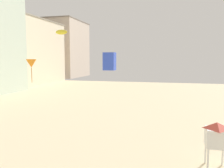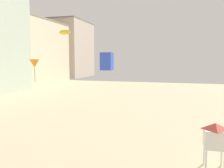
{
  "view_description": "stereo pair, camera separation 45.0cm",
  "coord_description": "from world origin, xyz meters",
  "px_view_note": "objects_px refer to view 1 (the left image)",
  "views": [
    {
      "loc": [
        7.89,
        -0.22,
        5.93
      ],
      "look_at": [
        3.58,
        17.03,
        4.03
      ],
      "focal_mm": 37.03,
      "sensor_mm": 36.0,
      "label": 1
    },
    {
      "loc": [
        8.33,
        -0.1,
        5.93
      ],
      "look_at": [
        3.58,
        17.03,
        4.03
      ],
      "focal_mm": 37.03,
      "sensor_mm": 36.0,
      "label": 2
    }
  ],
  "objects_px": {
    "kite_yellow_parafoil": "(61,32)",
    "kite_orange_delta": "(31,63)",
    "kite_blue_box_2": "(110,61)",
    "lifeguard_stand": "(216,135)"
  },
  "relations": [
    {
      "from": "kite_yellow_parafoil",
      "to": "kite_orange_delta",
      "type": "xyz_separation_m",
      "value": [
        -1.23,
        -6.57,
        -4.79
      ]
    },
    {
      "from": "lifeguard_stand",
      "to": "kite_yellow_parafoil",
      "type": "height_order",
      "value": "kite_yellow_parafoil"
    },
    {
      "from": "kite_yellow_parafoil",
      "to": "kite_orange_delta",
      "type": "height_order",
      "value": "kite_yellow_parafoil"
    },
    {
      "from": "kite_blue_box_2",
      "to": "kite_orange_delta",
      "type": "distance_m",
      "value": 21.42
    },
    {
      "from": "kite_blue_box_2",
      "to": "kite_orange_delta",
      "type": "xyz_separation_m",
      "value": [
        -14.79,
        15.48,
        -0.44
      ]
    },
    {
      "from": "lifeguard_stand",
      "to": "kite_blue_box_2",
      "type": "bearing_deg",
      "value": -165.59
    },
    {
      "from": "kite_yellow_parafoil",
      "to": "kite_blue_box_2",
      "type": "bearing_deg",
      "value": -58.41
    },
    {
      "from": "lifeguard_stand",
      "to": "kite_blue_box_2",
      "type": "xyz_separation_m",
      "value": [
        -5.62,
        -1.44,
        3.98
      ]
    },
    {
      "from": "lifeguard_stand",
      "to": "kite_orange_delta",
      "type": "xyz_separation_m",
      "value": [
        -20.41,
        14.04,
        3.55
      ]
    },
    {
      "from": "lifeguard_stand",
      "to": "kite_blue_box_2",
      "type": "relative_size",
      "value": 2.77
    }
  ]
}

